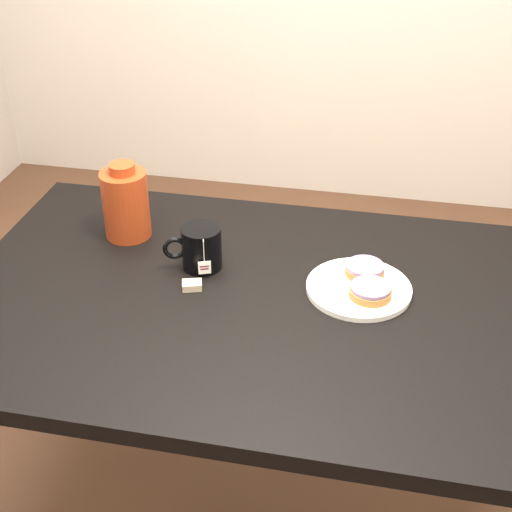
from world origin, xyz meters
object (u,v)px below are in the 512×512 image
bagel_front (370,291)px  mug (201,247)px  plate (359,288)px  bagel_back (365,269)px  table (257,326)px  teabag_pouch (192,285)px  bagel_package (126,203)px

bagel_front → mug: 0.42m
plate → bagel_back: (0.01, 0.05, 0.02)m
table → mug: mug is taller
plate → mug: (-0.38, 0.03, 0.05)m
table → bagel_back: size_ratio=10.84×
bagel_back → bagel_front: size_ratio=1.01×
bagel_back → teabag_pouch: bearing=-162.8°
plate → bagel_front: bearing=-50.3°
mug → bagel_front: bearing=-29.7°
bagel_front → teabag_pouch: bagel_front is taller
bagel_back → bagel_front: (0.02, -0.08, -0.00)m
plate → bagel_package: (-0.61, 0.14, 0.08)m
bagel_back → bagel_front: bearing=-77.6°
table → mug: bearing=148.7°
bagel_back → bagel_package: 0.63m
mug → teabag_pouch: bearing=-109.5°
bagel_back → mug: (-0.39, -0.03, 0.03)m
bagel_back → bagel_package: size_ratio=0.64×
bagel_front → bagel_package: (-0.64, 0.17, 0.07)m
bagel_back → table: bearing=-152.4°
bagel_back → teabag_pouch: (-0.39, -0.12, -0.02)m
bagel_front → mug: size_ratio=0.84×
bagel_back → bagel_package: (-0.62, 0.08, 0.07)m
bagel_back → bagel_package: bearing=172.3°
mug → teabag_pouch: size_ratio=3.37×
table → teabag_pouch: teabag_pouch is taller
bagel_front → bagel_package: size_ratio=0.63×
table → bagel_front: (0.25, 0.04, 0.11)m
table → teabag_pouch: (-0.16, 0.00, 0.09)m
teabag_pouch → plate: bearing=10.2°
bagel_package → bagel_back: bearing=-7.7°
mug → plate: bearing=-25.4°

